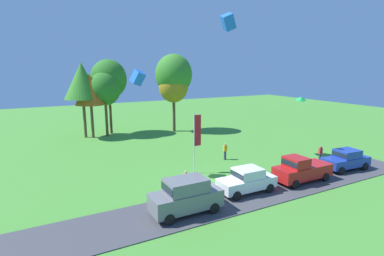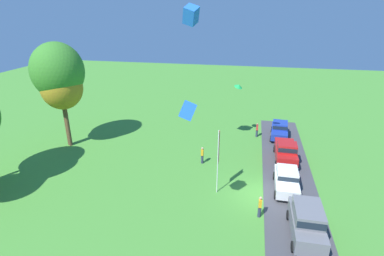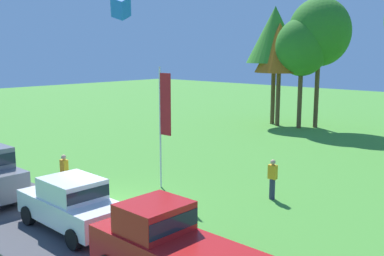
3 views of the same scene
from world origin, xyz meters
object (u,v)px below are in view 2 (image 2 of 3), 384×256
object	(u,v)px
tree_far_right	(62,88)
kite_box_mid_center	(188,111)
car_suv_far_end	(307,221)
flag_banner	(218,153)
person_on_lawn	(260,207)
person_watching_sky	(202,155)
tree_center_back	(58,71)
kite_delta_over_trees	(239,86)
person_beside_suv	(257,130)
car_sedan_by_flagpole	(280,129)
kite_box_low_drifter	(191,15)
car_pickup_mid_row	(286,151)
car_sedan_near_entrance	(287,179)

from	to	relation	value
tree_far_right	kite_box_mid_center	xyz separation A→B (m)	(-10.25, -15.55, 1.86)
car_suv_far_end	flag_banner	size ratio (longest dim) A/B	0.84
person_on_lawn	flag_banner	size ratio (longest dim) A/B	0.31
person_watching_sky	person_on_lawn	bearing A→B (deg)	-142.97
tree_center_back	kite_delta_over_trees	world-z (taller)	tree_center_back
person_beside_suv	tree_center_back	xyz separation A→B (m)	(-6.38, 20.44, 7.33)
kite_delta_over_trees	car_sedan_by_flagpole	bearing A→B (deg)	-80.95
car_sedan_by_flagpole	flag_banner	bearing A→B (deg)	155.20
person_on_lawn	person_watching_sky	bearing A→B (deg)	37.03
person_watching_sky	kite_box_low_drifter	size ratio (longest dim) A/B	1.18
tree_far_right	kite_box_low_drifter	world-z (taller)	kite_box_low_drifter
flag_banner	kite_delta_over_trees	xyz separation A→B (m)	(11.64, -0.77, 2.68)
person_watching_sky	tree_center_back	bearing A→B (deg)	84.98
flag_banner	kite_delta_over_trees	distance (m)	11.97
kite_box_low_drifter	car_pickup_mid_row	bearing A→B (deg)	-83.27
car_suv_far_end	car_sedan_near_entrance	world-z (taller)	car_suv_far_end
tree_far_right	car_suv_far_end	bearing A→B (deg)	-112.88
car_sedan_by_flagpole	flag_banner	size ratio (longest dim) A/B	0.82
person_on_lawn	tree_far_right	size ratio (longest dim) A/B	0.19
car_sedan_near_entrance	car_suv_far_end	bearing A→B (deg)	-171.92
tree_center_back	person_watching_sky	bearing A→B (deg)	-95.02
tree_center_back	kite_delta_over_trees	size ratio (longest dim) A/B	12.08
car_pickup_mid_row	kite_box_mid_center	world-z (taller)	kite_box_mid_center
tree_far_right	kite_delta_over_trees	size ratio (longest dim) A/B	9.67
car_suv_far_end	kite_box_mid_center	xyz separation A→B (m)	(-0.39, 7.81, 7.12)
car_sedan_by_flagpole	tree_center_back	distance (m)	25.00
person_on_lawn	tree_far_right	xyz separation A→B (m)	(8.37, 20.42, 5.68)
car_sedan_by_flagpole	person_watching_sky	world-z (taller)	car_sedan_by_flagpole
car_sedan_by_flagpole	kite_box_low_drifter	world-z (taller)	kite_box_low_drifter
person_beside_suv	car_sedan_by_flagpole	bearing A→B (deg)	-84.02
tree_center_back	car_suv_far_end	bearing A→B (deg)	-113.02
flag_banner	tree_center_back	bearing A→B (deg)	71.49
person_beside_suv	person_on_lawn	xyz separation A→B (m)	(-14.93, -0.24, 0.00)
car_sedan_near_entrance	car_sedan_by_flagpole	xyz separation A→B (m)	(11.20, -0.16, 0.00)
kite_delta_over_trees	car_pickup_mid_row	bearing A→B (deg)	-135.12
person_on_lawn	tree_center_back	world-z (taller)	tree_center_back
tree_far_right	car_sedan_by_flagpole	bearing A→B (deg)	-73.28
car_pickup_mid_row	car_sedan_by_flagpole	world-z (taller)	car_pickup_mid_row
flag_banner	kite_box_mid_center	xyz separation A→B (m)	(-4.65, 1.45, 4.94)
car_sedan_by_flagpole	tree_center_back	world-z (taller)	tree_center_back
car_suv_far_end	tree_center_back	size ratio (longest dim) A/B	0.41
car_pickup_mid_row	tree_far_right	xyz separation A→B (m)	(-0.84, 22.94, 5.45)
car_pickup_mid_row	person_beside_suv	size ratio (longest dim) A/B	2.93
person_watching_sky	car_sedan_by_flagpole	bearing A→B (deg)	-44.19
car_sedan_by_flagpole	flag_banner	world-z (taller)	flag_banner
car_pickup_mid_row	tree_center_back	size ratio (longest dim) A/B	0.45
car_sedan_near_entrance	car_sedan_by_flagpole	distance (m)	11.20
kite_delta_over_trees	kite_box_low_drifter	xyz separation A→B (m)	(-6.29, 4.08, 7.43)
car_sedan_by_flagpole	person_beside_suv	world-z (taller)	car_sedan_by_flagpole
person_beside_suv	tree_far_right	xyz separation A→B (m)	(-6.56, 20.17, 5.68)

